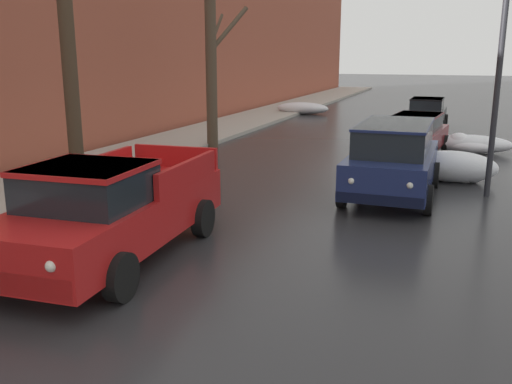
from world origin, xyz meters
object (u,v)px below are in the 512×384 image
object	(u,v)px
suv_darkblue_parked_kerbside_close	(393,157)
sedan_maroon_parked_kerbside_mid	(416,134)
street_lamp_post	(501,52)
bare_tree_mid_block	(212,44)
pickup_truck_red_approaching_near_lane	(110,210)
sedan_black_parked_far_down_block	(426,113)
bare_tree_second_along_sidewalk	(68,54)

from	to	relation	value
suv_darkblue_parked_kerbside_close	sedan_maroon_parked_kerbside_mid	bearing A→B (deg)	89.73
sedan_maroon_parked_kerbside_mid	street_lamp_post	bearing A→B (deg)	-67.76
bare_tree_mid_block	pickup_truck_red_approaching_near_lane	xyz separation A→B (m)	(3.31, -11.47, -2.88)
bare_tree_mid_block	sedan_maroon_parked_kerbside_mid	world-z (taller)	bare_tree_mid_block
sedan_maroon_parked_kerbside_mid	sedan_black_parked_far_down_block	xyz separation A→B (m)	(-0.13, 7.51, -0.00)
suv_darkblue_parked_kerbside_close	sedan_black_parked_far_down_block	xyz separation A→B (m)	(-0.10, 13.70, -0.24)
sedan_black_parked_far_down_block	suv_darkblue_parked_kerbside_close	bearing A→B (deg)	-89.56
bare_tree_mid_block	pickup_truck_red_approaching_near_lane	world-z (taller)	bare_tree_mid_block
bare_tree_mid_block	suv_darkblue_parked_kerbside_close	size ratio (longest dim) A/B	1.61
suv_darkblue_parked_kerbside_close	sedan_maroon_parked_kerbside_mid	size ratio (longest dim) A/B	1.02
bare_tree_second_along_sidewalk	suv_darkblue_parked_kerbside_close	size ratio (longest dim) A/B	1.43
suv_darkblue_parked_kerbside_close	sedan_maroon_parked_kerbside_mid	distance (m)	6.19
sedan_maroon_parked_kerbside_mid	street_lamp_post	distance (m)	6.36
bare_tree_second_along_sidewalk	bare_tree_mid_block	size ratio (longest dim) A/B	0.89
pickup_truck_red_approaching_near_lane	suv_darkblue_parked_kerbside_close	size ratio (longest dim) A/B	1.17
bare_tree_mid_block	sedan_maroon_parked_kerbside_mid	bearing A→B (deg)	6.23
street_lamp_post	bare_tree_second_along_sidewalk	bearing A→B (deg)	-160.39
bare_tree_mid_block	suv_darkblue_parked_kerbside_close	bearing A→B (deg)	-36.71
bare_tree_second_along_sidewalk	sedan_black_parked_far_down_block	xyz separation A→B (m)	(7.22, 16.23, -2.66)
suv_darkblue_parked_kerbside_close	sedan_black_parked_far_down_block	bearing A→B (deg)	90.44
pickup_truck_red_approaching_near_lane	suv_darkblue_parked_kerbside_close	distance (m)	7.24
bare_tree_second_along_sidewalk	suv_darkblue_parked_kerbside_close	bearing A→B (deg)	19.11
sedan_maroon_parked_kerbside_mid	bare_tree_mid_block	bearing A→B (deg)	-173.77
bare_tree_mid_block	pickup_truck_red_approaching_near_lane	size ratio (longest dim) A/B	1.38
pickup_truck_red_approaching_near_lane	sedan_maroon_parked_kerbside_mid	bearing A→B (deg)	72.13
bare_tree_second_along_sidewalk	street_lamp_post	size ratio (longest dim) A/B	1.03
pickup_truck_red_approaching_near_lane	sedan_maroon_parked_kerbside_mid	xyz separation A→B (m)	(3.95, 12.27, -0.13)
sedan_black_parked_far_down_block	street_lamp_post	size ratio (longest dim) A/B	0.66
street_lamp_post	sedan_black_parked_far_down_block	bearing A→B (deg)	100.21
bare_tree_mid_block	suv_darkblue_parked_kerbside_close	distance (m)	9.44
bare_tree_second_along_sidewalk	pickup_truck_red_approaching_near_lane	xyz separation A→B (m)	(3.40, -3.54, -2.53)
sedan_maroon_parked_kerbside_mid	sedan_black_parked_far_down_block	world-z (taller)	same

